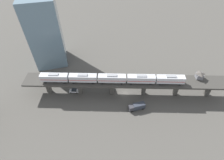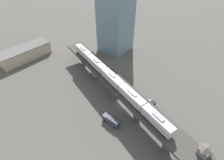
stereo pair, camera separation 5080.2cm
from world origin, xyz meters
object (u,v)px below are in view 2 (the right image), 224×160
(street_lamp, at_px, (112,72))
(office_tower, at_px, (116,21))
(subway_train, at_px, (112,78))
(street_car_green, at_px, (153,103))
(street_car_white, at_px, (95,74))
(signal_hut, at_px, (205,151))
(warehouse_building, at_px, (25,53))
(delivery_truck, at_px, (112,120))

(street_lamp, bearing_deg, office_tower, 37.03)
(subway_train, bearing_deg, street_car_green, -63.59)
(street_car_white, distance_m, street_lamp, 9.98)
(street_car_green, height_order, street_car_white, same)
(signal_hut, bearing_deg, street_car_white, 76.61)
(office_tower, bearing_deg, warehouse_building, 142.46)
(street_car_white, xyz_separation_m, office_tower, (28.00, 9.50, 17.06))
(office_tower, bearing_deg, street_car_white, -161.26)
(subway_train, bearing_deg, signal_hut, -100.02)
(street_car_green, distance_m, street_lamp, 24.82)
(subway_train, relative_size, office_tower, 1.69)
(street_car_green, bearing_deg, warehouse_building, 101.66)
(street_car_white, bearing_deg, office_tower, 18.74)
(warehouse_building, bearing_deg, delivery_truck, -92.39)
(street_car_white, height_order, delivery_truck, delivery_truck)
(subway_train, distance_m, street_lamp, 15.46)
(delivery_truck, distance_m, street_lamp, 27.45)
(subway_train, relative_size, street_car_green, 12.89)
(street_car_green, distance_m, delivery_truck, 19.60)
(street_lamp, height_order, office_tower, office_tower)
(signal_hut, height_order, street_lamp, signal_hut)
(office_tower, bearing_deg, street_lamp, -142.97)
(street_car_green, height_order, delivery_truck, delivery_truck)
(office_tower, bearing_deg, delivery_truck, -141.74)
(street_car_white, relative_size, office_tower, 0.13)
(delivery_truck, bearing_deg, warehouse_building, 87.61)
(subway_train, height_order, street_lamp, subway_train)
(street_car_green, distance_m, office_tower, 52.99)
(delivery_truck, relative_size, office_tower, 0.20)
(signal_hut, bearing_deg, street_car_green, 57.59)
(street_lamp, relative_size, warehouse_building, 0.24)
(street_car_green, xyz_separation_m, street_car_white, (-1.32, 32.98, 0.00))
(street_car_white, xyz_separation_m, street_lamp, (4.12, -8.52, 3.17))
(street_car_green, distance_m, street_car_white, 33.01)
(subway_train, xyz_separation_m, street_car_green, (7.81, -15.72, -10.25))
(subway_train, xyz_separation_m, warehouse_building, (-7.64, 59.14, -7.78))
(delivery_truck, xyz_separation_m, warehouse_building, (2.83, 67.83, 1.65))
(signal_hut, height_order, office_tower, office_tower)
(subway_train, bearing_deg, delivery_truck, -140.30)
(subway_train, xyz_separation_m, office_tower, (34.49, 26.76, 6.81))
(subway_train, height_order, delivery_truck, subway_train)
(warehouse_building, bearing_deg, street_lamp, -70.10)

